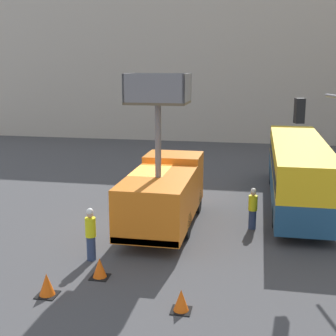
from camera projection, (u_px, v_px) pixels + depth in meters
ground_plane at (140, 225)px, 20.55m from camera, size 120.00×120.00×0.00m
building_backdrop_far at (210, 59)px, 46.04m from camera, size 44.00×10.00×15.00m
utility_truck at (164, 191)px, 19.90m from camera, size 2.57×6.92×6.55m
city_bus at (298, 168)px, 23.26m from camera, size 2.54×12.36×3.18m
road_worker_near_truck at (91, 234)px, 16.62m from camera, size 0.38×0.38×1.94m
road_worker_directing at (253, 209)px, 19.85m from camera, size 0.38×0.38×1.80m
traffic_cone_near_truck at (47, 285)px, 14.15m from camera, size 0.62×0.62×0.71m
traffic_cone_mid_road at (181, 301)px, 13.25m from camera, size 0.58×0.58×0.66m
traffic_cone_far_side at (100, 268)px, 15.35m from camera, size 0.60×0.60×0.68m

